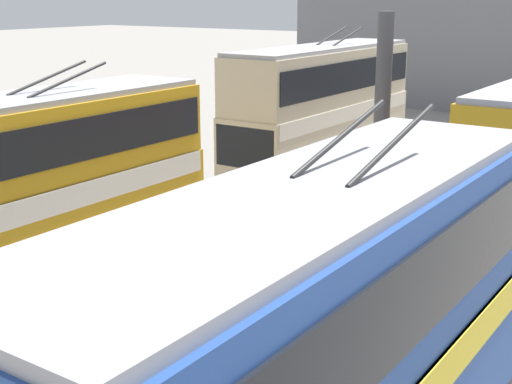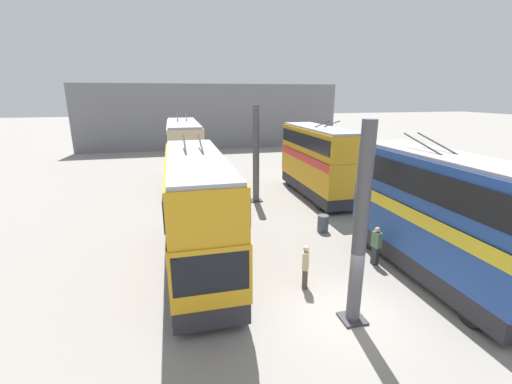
{
  "view_description": "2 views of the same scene",
  "coord_description": "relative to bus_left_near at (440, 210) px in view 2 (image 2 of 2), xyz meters",
  "views": [
    {
      "loc": [
        -5.01,
        -8.42,
        7.19
      ],
      "look_at": [
        7.36,
        0.05,
        3.01
      ],
      "focal_mm": 50.0,
      "sensor_mm": 36.0,
      "label": 1
    },
    {
      "loc": [
        -9.23,
        5.57,
        7.42
      ],
      "look_at": [
        9.87,
        0.92,
        1.78
      ],
      "focal_mm": 24.0,
      "sensor_mm": 36.0,
      "label": 2
    }
  ],
  "objects": [
    {
      "name": "depot_back_wall",
      "position": [
        37.23,
        4.72,
        1.45
      ],
      "size": [
        0.5,
        36.0,
        8.76
      ],
      "color": "slate",
      "rests_on": "ground_plane"
    },
    {
      "name": "person_by_left_row",
      "position": [
        1.47,
        1.76,
        -1.98
      ],
      "size": [
        0.46,
        0.32,
        1.79
      ],
      "rotation": [
        0.0,
        0.0,
        1.78
      ],
      "color": "#2D2D33",
      "rests_on": "ground_plane"
    },
    {
      "name": "bus_left_near",
      "position": [
        0.0,
        0.0,
        0.0
      ],
      "size": [
        9.03,
        2.54,
        5.8
      ],
      "color": "black",
      "rests_on": "ground_plane"
    },
    {
      "name": "bus_right_near",
      "position": [
        3.16,
        9.44,
        -0.08
      ],
      "size": [
        9.96,
        2.54,
        5.63
      ],
      "color": "black",
      "rests_on": "ground_plane"
    },
    {
      "name": "support_column_far",
      "position": [
        11.98,
        4.72,
        0.31
      ],
      "size": [
        0.82,
        0.82,
        6.73
      ],
      "color": "#4C4C51",
      "rests_on": "ground_plane"
    },
    {
      "name": "oil_drum",
      "position": [
        5.59,
        2.43,
        -2.46
      ],
      "size": [
        0.64,
        0.64,
        0.94
      ],
      "color": "#424C56",
      "rests_on": "ground_plane"
    },
    {
      "name": "bus_right_mid",
      "position": [
        16.93,
        9.44,
        0.09
      ],
      "size": [
        10.2,
        2.54,
        5.96
      ],
      "color": "black",
      "rests_on": "ground_plane"
    },
    {
      "name": "bus_left_far",
      "position": [
        12.16,
        -0.0,
        0.0
      ],
      "size": [
        9.25,
        2.54,
        5.77
      ],
      "color": "black",
      "rests_on": "ground_plane"
    },
    {
      "name": "support_column_near",
      "position": [
        -1.92,
        4.72,
        0.31
      ],
      "size": [
        0.82,
        0.82,
        6.73
      ],
      "color": "#4C4C51",
      "rests_on": "ground_plane"
    },
    {
      "name": "person_aisle_midway",
      "position": [
        0.36,
        5.56,
        -1.97
      ],
      "size": [
        0.48,
        0.4,
        1.8
      ],
      "rotation": [
        0.0,
        0.0,
        1.12
      ],
      "color": "#473D33",
      "rests_on": "ground_plane"
    },
    {
      "name": "ground_plane",
      "position": [
        -1.65,
        4.72,
        -2.94
      ],
      "size": [
        240.0,
        240.0,
        0.0
      ],
      "primitive_type": "plane",
      "color": "gray"
    }
  ]
}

